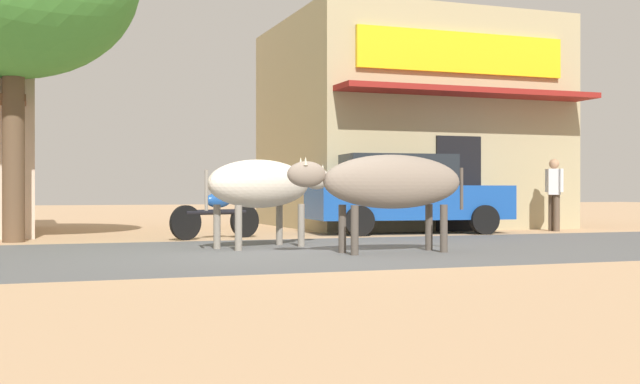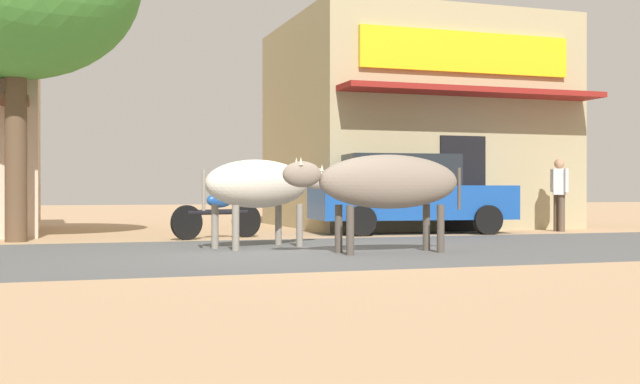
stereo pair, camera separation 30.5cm
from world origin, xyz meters
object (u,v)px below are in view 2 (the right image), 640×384
object	(u,v)px
cow_near_brown	(261,185)
cow_far_dark	(386,183)
pedestrian_by_shop	(559,189)
parked_motorcycle	(219,213)
parked_hatchback_car	(407,193)

from	to	relation	value
cow_near_brown	cow_far_dark	world-z (taller)	cow_far_dark
cow_far_dark	pedestrian_by_shop	size ratio (longest dim) A/B	1.74
parked_motorcycle	pedestrian_by_shop	world-z (taller)	pedestrian_by_shop
parked_hatchback_car	cow_far_dark	size ratio (longest dim) A/B	1.54
parked_motorcycle	parked_hatchback_car	bearing A→B (deg)	7.86
cow_near_brown	cow_far_dark	bearing A→B (deg)	-49.04
cow_near_brown	pedestrian_by_shop	xyz separation A→B (m)	(7.44, 2.78, -0.06)
cow_near_brown	pedestrian_by_shop	bearing A→B (deg)	20.46
parked_motorcycle	cow_near_brown	world-z (taller)	cow_near_brown
parked_hatchback_car	cow_near_brown	world-z (taller)	parked_hatchback_car
parked_hatchback_car	cow_far_dark	bearing A→B (deg)	-117.98
parked_hatchback_car	parked_motorcycle	world-z (taller)	parked_hatchback_car
parked_motorcycle	cow_near_brown	distance (m)	2.62
parked_motorcycle	cow_far_dark	world-z (taller)	cow_far_dark
parked_hatchback_car	pedestrian_by_shop	xyz separation A→B (m)	(3.49, -0.35, 0.09)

